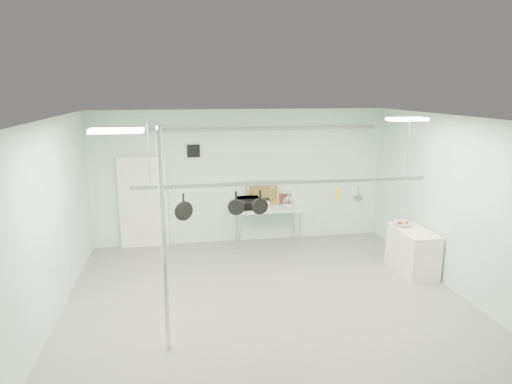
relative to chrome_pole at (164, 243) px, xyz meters
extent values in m
plane|color=gray|center=(1.70, 0.60, -1.60)|extent=(8.00, 8.00, 0.00)
cube|color=silver|center=(1.70, 0.60, 1.59)|extent=(7.00, 8.00, 0.02)
cube|color=silver|center=(1.70, 4.59, 0.00)|extent=(7.00, 0.02, 3.20)
cube|color=silver|center=(5.19, 0.60, 0.00)|extent=(0.02, 8.00, 3.20)
cube|color=silver|center=(-0.60, 4.54, -0.55)|extent=(1.10, 0.10, 2.20)
cube|color=black|center=(0.60, 4.57, 0.65)|extent=(0.30, 0.04, 0.30)
cylinder|color=gray|center=(1.70, 4.50, 1.15)|extent=(6.60, 0.07, 0.07)
cylinder|color=silver|center=(0.00, 0.00, 0.00)|extent=(0.08, 0.08, 3.20)
cube|color=#ACCAB7|center=(2.30, 4.20, -0.72)|extent=(1.60, 0.70, 0.05)
cylinder|color=#B7B7BC|center=(1.58, 3.92, -1.17)|extent=(0.04, 0.04, 0.86)
cylinder|color=#B7B7BC|center=(1.58, 4.48, -1.17)|extent=(0.04, 0.04, 0.86)
cylinder|color=#B7B7BC|center=(3.02, 3.92, -1.17)|extent=(0.04, 0.04, 0.86)
cylinder|color=#B7B7BC|center=(3.02, 4.48, -1.17)|extent=(0.04, 0.04, 0.86)
cube|color=silver|center=(4.85, 2.00, -1.15)|extent=(0.60, 1.20, 0.90)
cube|color=#B7B7BC|center=(1.90, 0.90, 0.60)|extent=(4.80, 0.06, 0.06)
cylinder|color=#B7B7BC|center=(-0.20, 0.90, 1.10)|extent=(0.02, 0.02, 0.94)
cylinder|color=#B7B7BC|center=(4.00, 0.90, 1.10)|extent=(0.02, 0.02, 0.94)
cube|color=white|center=(-0.50, -0.20, 1.56)|extent=(0.65, 0.30, 0.05)
cube|color=white|center=(4.10, 1.20, 1.56)|extent=(0.65, 0.30, 0.05)
imported|color=black|center=(1.81, 4.16, -0.55)|extent=(0.52, 0.36, 0.29)
cylinder|color=silver|center=(2.23, 4.08, -0.59)|extent=(0.22, 0.22, 0.21)
cube|color=orange|center=(2.24, 4.50, -0.41)|extent=(0.78, 0.13, 0.58)
cube|color=#331812|center=(2.79, 4.50, -0.57)|extent=(0.30, 0.09, 0.25)
imported|color=silver|center=(4.74, 2.27, -0.66)|extent=(0.45, 0.45, 0.09)
camera|label=1|loc=(0.23, -6.07, 2.07)|focal=32.00mm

